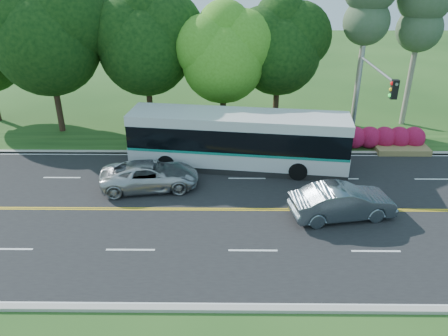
{
  "coord_description": "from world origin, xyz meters",
  "views": [
    {
      "loc": [
        -1.65,
        -19.41,
        11.93
      ],
      "look_at": [
        -1.85,
        2.0,
        1.43
      ],
      "focal_mm": 35.0,
      "sensor_mm": 36.0,
      "label": 1
    }
  ],
  "objects_px": {
    "traffic_signal": "(367,93)",
    "sedan": "(342,202)",
    "suv": "(150,175)",
    "transit_bus": "(238,141)"
  },
  "relations": [
    {
      "from": "traffic_signal",
      "to": "sedan",
      "type": "height_order",
      "value": "traffic_signal"
    },
    {
      "from": "sedan",
      "to": "suv",
      "type": "bearing_deg",
      "value": 62.75
    },
    {
      "from": "transit_bus",
      "to": "traffic_signal",
      "type": "bearing_deg",
      "value": 9.16
    },
    {
      "from": "transit_bus",
      "to": "sedan",
      "type": "height_order",
      "value": "transit_bus"
    },
    {
      "from": "traffic_signal",
      "to": "transit_bus",
      "type": "distance_m",
      "value": 8.1
    },
    {
      "from": "suv",
      "to": "sedan",
      "type": "bearing_deg",
      "value": -114.94
    },
    {
      "from": "traffic_signal",
      "to": "sedan",
      "type": "distance_m",
      "value": 7.55
    },
    {
      "from": "transit_bus",
      "to": "sedan",
      "type": "distance_m",
      "value": 7.77
    },
    {
      "from": "suv",
      "to": "traffic_signal",
      "type": "bearing_deg",
      "value": -84.64
    },
    {
      "from": "traffic_signal",
      "to": "sedan",
      "type": "relative_size",
      "value": 1.35
    }
  ]
}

